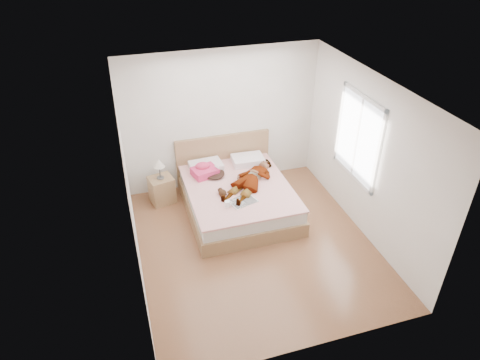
{
  "coord_description": "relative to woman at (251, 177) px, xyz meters",
  "views": [
    {
      "loc": [
        -1.75,
        -4.93,
        4.55
      ],
      "look_at": [
        0.0,
        0.85,
        0.7
      ],
      "focal_mm": 32.0,
      "sensor_mm": 36.0,
      "label": 1
    }
  ],
  "objects": [
    {
      "name": "plush_toy",
      "position": [
        -0.58,
        -0.23,
        -0.04
      ],
      "size": [
        0.16,
        0.21,
        0.11
      ],
      "color": "black",
      "rests_on": "bed"
    },
    {
      "name": "phone",
      "position": [
        -0.5,
        0.4,
        0.07
      ],
      "size": [
        0.09,
        0.09,
        0.05
      ],
      "primitive_type": "cube",
      "rotation": [
        0.44,
        0.0,
        0.81
      ],
      "color": "silver",
      "rests_on": "bed"
    },
    {
      "name": "magazine",
      "position": [
        -0.3,
        -0.51,
        -0.09
      ],
      "size": [
        0.5,
        0.4,
        0.03
      ],
      "color": "white",
      "rests_on": "bed"
    },
    {
      "name": "towel",
      "position": [
        -0.71,
        0.48,
        -0.01
      ],
      "size": [
        0.5,
        0.44,
        0.23
      ],
      "color": "#E13D66",
      "rests_on": "bed"
    },
    {
      "name": "coffee_mug",
      "position": [
        -0.57,
        -0.57,
        -0.05
      ],
      "size": [
        0.13,
        0.1,
        0.1
      ],
      "color": "white",
      "rests_on": "bed"
    },
    {
      "name": "bed",
      "position": [
        -0.24,
        0.03,
        -0.34
      ],
      "size": [
        1.8,
        2.08,
        1.0
      ],
      "color": "olive",
      "rests_on": "ground"
    },
    {
      "name": "room_shell",
      "position": [
        1.53,
        -0.71,
        0.89
      ],
      "size": [
        4.0,
        4.0,
        4.0
      ],
      "color": "white",
      "rests_on": "ground"
    },
    {
      "name": "ground",
      "position": [
        -0.24,
        -1.01,
        -0.61
      ],
      "size": [
        4.0,
        4.0,
        0.0
      ],
      "primitive_type": "plane",
      "color": "#512E19",
      "rests_on": "ground"
    },
    {
      "name": "nightstand",
      "position": [
        -1.48,
        0.61,
        -0.32
      ],
      "size": [
        0.48,
        0.45,
        0.88
      ],
      "color": "olive",
      "rests_on": "ground"
    },
    {
      "name": "hair",
      "position": [
        -0.57,
        0.45,
        -0.07
      ],
      "size": [
        0.52,
        0.59,
        0.07
      ],
      "primitive_type": "ellipsoid",
      "rotation": [
        0.0,
        0.0,
        0.28
      ],
      "color": "black",
      "rests_on": "bed"
    },
    {
      "name": "woman",
      "position": [
        0.0,
        0.0,
        0.0
      ],
      "size": [
        1.44,
        1.47,
        0.21
      ],
      "primitive_type": "imported",
      "rotation": [
        0.0,
        0.0,
        -0.76
      ],
      "color": "white",
      "rests_on": "bed"
    }
  ]
}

